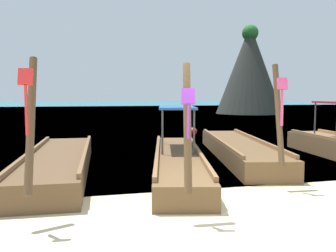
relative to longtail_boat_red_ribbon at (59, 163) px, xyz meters
name	(u,v)px	position (x,y,z in m)	size (l,w,h in m)	color
ground	(219,215)	(2.73, -3.80, -0.27)	(120.00, 120.00, 0.00)	beige
sea_water	(96,106)	(2.73, 57.76, -0.26)	(120.00, 120.00, 0.00)	#147A89
longtail_boat_red_ribbon	(59,163)	(0.00, 0.00, 0.00)	(1.67, 7.01, 2.55)	brown
longtail_boat_violet_ribbon	(178,159)	(2.95, -0.40, 0.03)	(2.55, 7.09, 2.46)	brown
longtail_boat_pink_ribbon	(238,149)	(5.26, 1.00, 0.00)	(2.58, 7.20, 2.60)	brown
karst_rock	(250,70)	(17.88, 25.74, 4.34)	(6.97, 6.97, 9.40)	#2D302B
mooring_buoy_near	(193,132)	(5.70, 7.08, -0.06)	(0.40, 0.40, 0.40)	red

